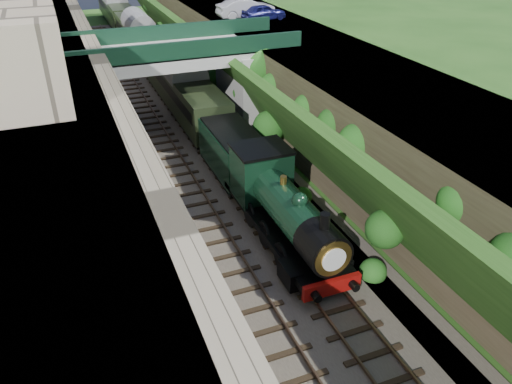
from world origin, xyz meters
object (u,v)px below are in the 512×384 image
locomotive (284,210)px  tender (234,155)px  tree (261,68)px  car_silver (246,8)px  road_bridge (189,76)px  car_blue (264,12)px

locomotive → tender: 7.37m
tree → car_silver: bearing=75.4°
tree → locomotive: tree is taller
tree → tender: 9.11m
road_bridge → locomotive: bearing=-89.1°
car_silver → locomotive: 25.92m
car_blue → tree: bearing=149.2°
car_silver → tender: 19.25m
tree → locomotive: bearing=-108.0°
locomotive → tender: bearing=90.0°
car_silver → locomotive: size_ratio=0.50×
car_silver → tender: car_silver is taller
road_bridge → tender: road_bridge is taller
road_bridge → tender: bearing=-88.4°
road_bridge → tree: (4.97, -1.83, 0.57)m
road_bridge → locomotive: (0.26, -16.38, -2.18)m
car_silver → tender: bearing=156.8°
tree → locomotive: 15.54m
locomotive → car_blue: bearing=69.9°
road_bridge → locomotive: road_bridge is taller
car_silver → tree: bearing=165.3°
road_bridge → car_blue: 11.20m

